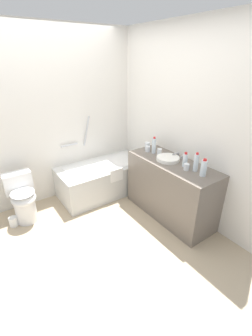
{
  "coord_description": "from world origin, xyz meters",
  "views": [
    {
      "loc": [
        -0.86,
        -2.18,
        2.09
      ],
      "look_at": [
        0.7,
        0.08,
        0.76
      ],
      "focal_mm": 24.6,
      "sensor_mm": 36.0,
      "label": 1
    }
  ],
  "objects_px": {
    "bathtub": "(103,178)",
    "water_bottle_3": "(196,162)",
    "drinking_glass_2": "(147,146)",
    "toilet_paper_roll": "(13,222)",
    "water_bottle_2": "(185,160)",
    "drinking_glass_1": "(148,149)",
    "water_bottle_1": "(204,168)",
    "sink_faucet": "(177,155)",
    "drinking_glass_0": "(186,167)",
    "toilet": "(23,199)",
    "sink_basin": "(168,159)",
    "water_bottle_0": "(154,146)",
    "drinking_glass_3": "(159,152)"
  },
  "relations": [
    {
      "from": "bathtub",
      "to": "sink_faucet",
      "type": "bearing_deg",
      "value": -56.91
    },
    {
      "from": "water_bottle_3",
      "to": "water_bottle_0",
      "type": "bearing_deg",
      "value": 92.81
    },
    {
      "from": "sink_basin",
      "to": "drinking_glass_0",
      "type": "xyz_separation_m",
      "value": [
        -0.02,
        -0.35,
        0.02
      ]
    },
    {
      "from": "water_bottle_1",
      "to": "toilet_paper_roll",
      "type": "distance_m",
      "value": 2.59
    },
    {
      "from": "sink_faucet",
      "to": "toilet_paper_roll",
      "type": "relative_size",
      "value": 1.13
    },
    {
      "from": "bathtub",
      "to": "drinking_glass_0",
      "type": "distance_m",
      "value": 1.53
    },
    {
      "from": "water_bottle_0",
      "to": "sink_basin",
      "type": "bearing_deg",
      "value": -92.47
    },
    {
      "from": "sink_basin",
      "to": "water_bottle_3",
      "type": "xyz_separation_m",
      "value": [
        0.05,
        -0.42,
        0.09
      ]
    },
    {
      "from": "water_bottle_3",
      "to": "drinking_glass_1",
      "type": "xyz_separation_m",
      "value": [
        -0.07,
        0.82,
        -0.07
      ]
    },
    {
      "from": "bathtub",
      "to": "drinking_glass_2",
      "type": "height_order",
      "value": "bathtub"
    },
    {
      "from": "drinking_glass_0",
      "to": "drinking_glass_3",
      "type": "distance_m",
      "value": 0.57
    },
    {
      "from": "bathtub",
      "to": "toilet",
      "type": "xyz_separation_m",
      "value": [
        -1.26,
        -0.03,
        0.07
      ]
    },
    {
      "from": "bathtub",
      "to": "water_bottle_3",
      "type": "distance_m",
      "value": 1.65
    },
    {
      "from": "drinking_glass_1",
      "to": "toilet_paper_roll",
      "type": "distance_m",
      "value": 2.12
    },
    {
      "from": "water_bottle_2",
      "to": "drinking_glass_3",
      "type": "height_order",
      "value": "water_bottle_2"
    },
    {
      "from": "sink_faucet",
      "to": "drinking_glass_2",
      "type": "xyz_separation_m",
      "value": [
        -0.14,
        0.48,
        0.02
      ]
    },
    {
      "from": "water_bottle_1",
      "to": "drinking_glass_1",
      "type": "xyz_separation_m",
      "value": [
        -0.04,
        0.96,
        -0.06
      ]
    },
    {
      "from": "bathtub",
      "to": "sink_faucet",
      "type": "relative_size",
      "value": 9.48
    },
    {
      "from": "toilet",
      "to": "drinking_glass_2",
      "type": "xyz_separation_m",
      "value": [
        1.77,
        -0.48,
        0.54
      ]
    },
    {
      "from": "drinking_glass_0",
      "to": "drinking_glass_1",
      "type": "xyz_separation_m",
      "value": [
        0.0,
        0.75,
        -0.0
      ]
    },
    {
      "from": "water_bottle_1",
      "to": "drinking_glass_2",
      "type": "bearing_deg",
      "value": 88.84
    },
    {
      "from": "toilet",
      "to": "bathtub",
      "type": "bearing_deg",
      "value": 91.88
    },
    {
      "from": "drinking_glass_3",
      "to": "water_bottle_0",
      "type": "bearing_deg",
      "value": 109.29
    },
    {
      "from": "drinking_glass_3",
      "to": "drinking_glass_2",
      "type": "bearing_deg",
      "value": 90.82
    },
    {
      "from": "water_bottle_1",
      "to": "sink_faucet",
      "type": "bearing_deg",
      "value": 73.91
    },
    {
      "from": "bathtub",
      "to": "sink_basin",
      "type": "height_order",
      "value": "bathtub"
    },
    {
      "from": "bathtub",
      "to": "drinking_glass_0",
      "type": "relative_size",
      "value": 17.45
    },
    {
      "from": "drinking_glass_2",
      "to": "toilet_paper_roll",
      "type": "distance_m",
      "value": 2.17
    },
    {
      "from": "drinking_glass_0",
      "to": "sink_basin",
      "type": "bearing_deg",
      "value": 86.23
    },
    {
      "from": "sink_faucet",
      "to": "water_bottle_2",
      "type": "distance_m",
      "value": 0.31
    },
    {
      "from": "sink_basin",
      "to": "water_bottle_2",
      "type": "bearing_deg",
      "value": -82.36
    },
    {
      "from": "sink_basin",
      "to": "water_bottle_0",
      "type": "relative_size",
      "value": 1.26
    },
    {
      "from": "drinking_glass_0",
      "to": "drinking_glass_2",
      "type": "distance_m",
      "value": 0.83
    },
    {
      "from": "water_bottle_2",
      "to": "water_bottle_0",
      "type": "bearing_deg",
      "value": 92.23
    },
    {
      "from": "drinking_glass_2",
      "to": "water_bottle_3",
      "type": "bearing_deg",
      "value": -89.44
    },
    {
      "from": "toilet",
      "to": "drinking_glass_0",
      "type": "xyz_separation_m",
      "value": [
        1.71,
        -1.31,
        0.53
      ]
    },
    {
      "from": "toilet",
      "to": "sink_faucet",
      "type": "height_order",
      "value": "sink_faucet"
    },
    {
      "from": "toilet",
      "to": "water_bottle_1",
      "type": "bearing_deg",
      "value": 49.5
    },
    {
      "from": "bathtub",
      "to": "drinking_glass_2",
      "type": "distance_m",
      "value": 0.95
    },
    {
      "from": "water_bottle_2",
      "to": "drinking_glass_1",
      "type": "xyz_separation_m",
      "value": [
        -0.06,
        0.67,
        -0.05
      ]
    },
    {
      "from": "water_bottle_2",
      "to": "toilet_paper_roll",
      "type": "xyz_separation_m",
      "value": [
        -1.95,
        1.18,
        -0.85
      ]
    },
    {
      "from": "water_bottle_3",
      "to": "toilet",
      "type": "bearing_deg",
      "value": 142.12
    },
    {
      "from": "bathtub",
      "to": "water_bottle_1",
      "type": "height_order",
      "value": "bathtub"
    },
    {
      "from": "water_bottle_2",
      "to": "drinking_glass_3",
      "type": "bearing_deg",
      "value": 88.99
    },
    {
      "from": "drinking_glass_1",
      "to": "toilet_paper_roll",
      "type": "bearing_deg",
      "value": 164.72
    },
    {
      "from": "drinking_glass_1",
      "to": "water_bottle_3",
      "type": "bearing_deg",
      "value": -85.13
    },
    {
      "from": "bathtub",
      "to": "sink_basin",
      "type": "bearing_deg",
      "value": -64.81
    },
    {
      "from": "toilet",
      "to": "sink_faucet",
      "type": "xyz_separation_m",
      "value": [
        1.91,
        -0.96,
        0.52
      ]
    },
    {
      "from": "water_bottle_1",
      "to": "bathtub",
      "type": "bearing_deg",
      "value": 107.39
    },
    {
      "from": "water_bottle_1",
      "to": "toilet_paper_roll",
      "type": "bearing_deg",
      "value": 142.61
    }
  ]
}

